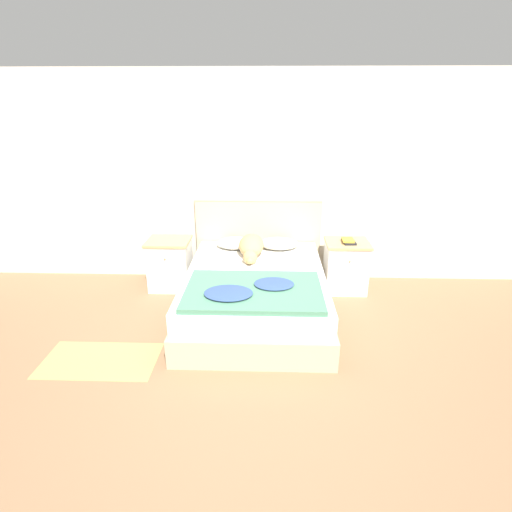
# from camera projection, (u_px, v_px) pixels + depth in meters

# --- Properties ---
(ground_plane) EXTENTS (16.00, 16.00, 0.00)m
(ground_plane) POSITION_uv_depth(u_px,v_px,m) (254.00, 378.00, 3.39)
(ground_plane) COLOR #896647
(wall_back) EXTENTS (9.00, 0.06, 2.55)m
(wall_back) POSITION_uv_depth(u_px,v_px,m) (260.00, 181.00, 4.90)
(wall_back) COLOR beige
(wall_back) RESTS_ON ground_plane
(bed) EXTENTS (1.50, 1.94, 0.52)m
(bed) POSITION_uv_depth(u_px,v_px,m) (255.00, 294.00, 4.29)
(bed) COLOR #C6B28E
(bed) RESTS_ON ground_plane
(headboard) EXTENTS (1.58, 0.06, 1.08)m
(headboard) POSITION_uv_depth(u_px,v_px,m) (258.00, 238.00, 5.10)
(headboard) COLOR #C6B28E
(headboard) RESTS_ON ground_plane
(nightstand_left) EXTENTS (0.51, 0.45, 0.62)m
(nightstand_left) POSITION_uv_depth(u_px,v_px,m) (170.00, 264.00, 4.93)
(nightstand_left) COLOR white
(nightstand_left) RESTS_ON ground_plane
(nightstand_right) EXTENTS (0.51, 0.45, 0.62)m
(nightstand_right) POSITION_uv_depth(u_px,v_px,m) (346.00, 266.00, 4.86)
(nightstand_right) COLOR white
(nightstand_right) RESTS_ON ground_plane
(pillow_left) EXTENTS (0.47, 0.38, 0.11)m
(pillow_left) POSITION_uv_depth(u_px,v_px,m) (236.00, 243.00, 4.86)
(pillow_left) COLOR beige
(pillow_left) RESTS_ON bed
(pillow_right) EXTENTS (0.47, 0.38, 0.11)m
(pillow_right) POSITION_uv_depth(u_px,v_px,m) (279.00, 243.00, 4.84)
(pillow_right) COLOR beige
(pillow_right) RESTS_ON bed
(quilt) EXTENTS (1.27, 0.84, 0.09)m
(quilt) POSITION_uv_depth(u_px,v_px,m) (252.00, 291.00, 3.70)
(quilt) COLOR #4C8466
(quilt) RESTS_ON bed
(dog) EXTENTS (0.29, 0.75, 0.22)m
(dog) POSITION_uv_depth(u_px,v_px,m) (251.00, 246.00, 4.60)
(dog) COLOR tan
(dog) RESTS_ON bed
(book_stack) EXTENTS (0.16, 0.22, 0.04)m
(book_stack) POSITION_uv_depth(u_px,v_px,m) (348.00, 241.00, 4.72)
(book_stack) COLOR #232328
(book_stack) RESTS_ON nightstand_right
(rug) EXTENTS (1.03, 0.57, 0.00)m
(rug) POSITION_uv_depth(u_px,v_px,m) (100.00, 360.00, 3.62)
(rug) COLOR tan
(rug) RESTS_ON ground_plane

